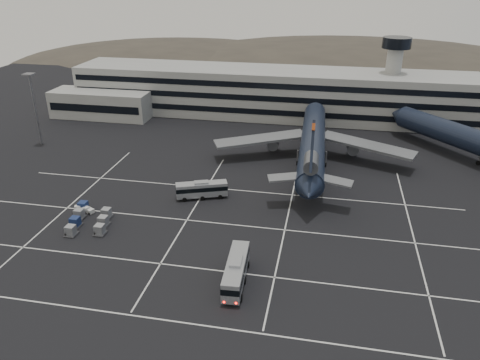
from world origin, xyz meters
name	(u,v)px	position (x,y,z in m)	size (l,w,h in m)	color
ground	(213,235)	(0.00, 0.00, 0.00)	(260.00, 260.00, 0.00)	black
lane_markings	(220,233)	(0.95, 0.72, 0.01)	(90.00, 55.62, 0.01)	silver
terminal	(261,93)	(-2.95, 71.14, 6.93)	(125.00, 26.00, 24.00)	gray
hills	(332,84)	(17.99, 170.00, -12.07)	(352.00, 180.00, 44.00)	#38332B
lightpole_left	(33,99)	(-55.00, 35.00, 11.82)	(2.40, 2.40, 18.28)	slate
trijet_main	(313,142)	(14.82, 35.48, 5.25)	(47.44, 57.58, 18.08)	black
bus_near	(236,270)	(6.58, -12.32, 2.21)	(3.44, 11.59, 4.04)	#979A9F
bus_far	(202,189)	(-5.68, 13.21, 1.97)	(10.37, 5.84, 3.60)	#979A9F
tug_a	(80,208)	(-26.85, 3.31, 0.60)	(2.02, 2.43, 1.36)	silver
tug_b	(89,210)	(-24.81, 3.05, 0.56)	(2.28, 1.95, 1.27)	silver
uld_cluster	(88,219)	(-23.01, -0.67, 0.89)	(9.42, 11.18, 1.83)	#2D2D30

